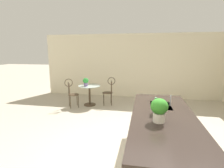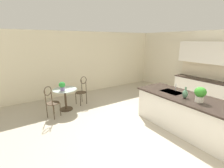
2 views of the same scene
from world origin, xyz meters
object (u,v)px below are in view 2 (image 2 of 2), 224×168
Objects in this scene: potted_plant_on_table at (62,86)px; potted_plant_counter_near at (200,94)px; chair_near_window at (51,100)px; chair_by_island at (82,89)px; bistro_table at (65,97)px; vase_on_counter at (185,94)px.

potted_plant_counter_near is (3.24, 2.30, 0.22)m from potted_plant_on_table.
potted_plant_on_table is (-0.27, 0.43, 0.33)m from chair_near_window.
chair_by_island is 0.91m from potted_plant_on_table.
potted_plant_counter_near is (3.33, 2.20, 0.68)m from bistro_table.
potted_plant_on_table is at bearing -144.58° from potted_plant_counter_near.
potted_plant_counter_near is at bearing 23.16° from chair_by_island.
potted_plant_on_table is 0.79× the size of potted_plant_counter_near.
chair_by_island is 3.53m from vase_on_counter.
potted_plant_counter_near reaches higher than vase_on_counter.
bistro_table is at bearing -146.57° from potted_plant_counter_near.
bistro_table is at bearing -74.73° from chair_by_island.
chair_by_island reaches higher than potted_plant_on_table.
chair_near_window is (0.36, -0.54, 0.13)m from bistro_table.
chair_near_window is 4.08m from potted_plant_counter_near.
chair_near_window is 1.00× the size of chair_by_island.
vase_on_counter is at bearing 38.18° from potted_plant_on_table.
chair_by_island is at bearing 114.05° from chair_near_window.
vase_on_counter is (2.89, 2.27, 0.12)m from potted_plant_on_table.
chair_near_window is 2.83× the size of potted_plant_counter_near.
chair_near_window is at bearing -56.17° from bistro_table.
chair_by_island is 3.59× the size of potted_plant_on_table.
vase_on_counter reaches higher than potted_plant_on_table.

